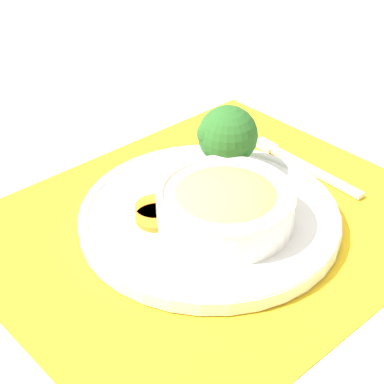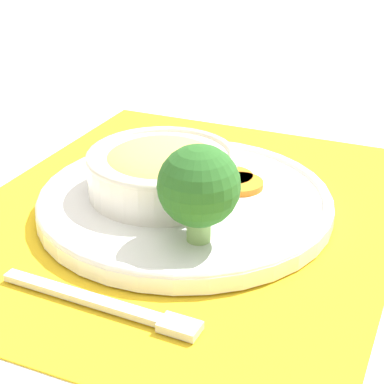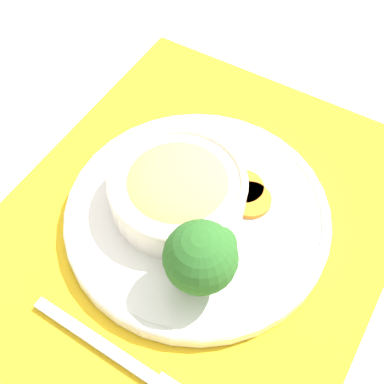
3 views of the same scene
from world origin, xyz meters
TOP-DOWN VIEW (x-y plane):
  - ground_plane at (0.00, 0.00)m, footprint 4.00×4.00m
  - placemat at (0.00, 0.00)m, footprint 0.54×0.45m
  - plate at (0.00, 0.00)m, footprint 0.30×0.30m
  - bowl at (-0.00, -0.03)m, footprint 0.16×0.16m
  - broccoli_floret at (0.07, 0.05)m, footprint 0.07×0.07m
  - carrot_slice_near at (-0.05, 0.04)m, footprint 0.05×0.05m
  - carrot_slice_middle at (-0.06, 0.03)m, footprint 0.05×0.05m
  - fork at (0.18, 0.03)m, footprint 0.02×0.18m

SIDE VIEW (x-z plane):
  - ground_plane at x=0.00m, z-range 0.00..0.00m
  - placemat at x=0.00m, z-range 0.00..0.00m
  - fork at x=0.18m, z-range 0.00..0.01m
  - plate at x=0.00m, z-range 0.00..0.03m
  - carrot_slice_near at x=-0.05m, z-range 0.02..0.03m
  - carrot_slice_middle at x=-0.06m, z-range 0.02..0.03m
  - bowl at x=0.00m, z-range 0.02..0.07m
  - broccoli_floret at x=0.07m, z-range 0.03..0.12m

